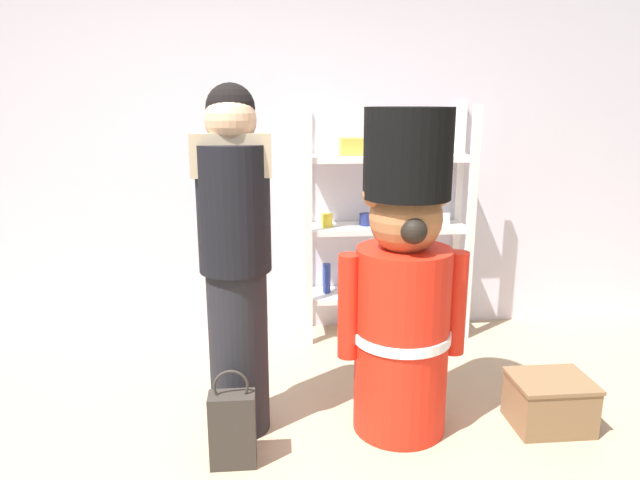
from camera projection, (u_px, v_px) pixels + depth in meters
name	position (u px, v px, depth m)	size (l,w,h in m)	color
back_wall	(277.00, 151.00, 4.04)	(6.40, 0.12, 2.60)	silver
merchandise_shelf	(387.00, 222.00, 4.00)	(1.16, 0.35, 1.63)	white
teddy_bear_guard	(403.00, 287.00, 2.80)	(0.65, 0.49, 1.62)	red
person_shopper	(235.00, 258.00, 2.76)	(0.36, 0.35, 1.73)	black
shopping_bag	(233.00, 428.00, 2.63)	(0.21, 0.12, 0.48)	#332D28
display_crate	(549.00, 402.00, 2.96)	(0.40, 0.32, 0.27)	brown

